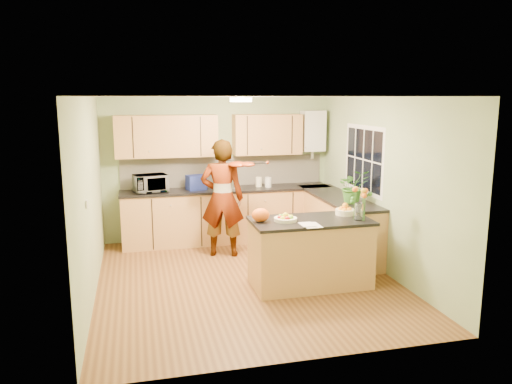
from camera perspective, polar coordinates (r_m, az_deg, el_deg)
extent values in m
plane|color=brown|center=(7.04, -1.11, -9.97)|extent=(4.50, 4.50, 0.00)
cube|color=silver|center=(6.58, -1.19, 10.84)|extent=(4.00, 4.50, 0.02)
cube|color=gray|center=(8.88, -4.32, 2.70)|extent=(4.00, 0.02, 2.50)
cube|color=gray|center=(4.58, 5.01, -4.98)|extent=(4.00, 0.02, 2.50)
cube|color=gray|center=(6.57, -18.44, -0.69)|extent=(0.02, 4.50, 2.50)
cube|color=gray|center=(7.39, 14.18, 0.76)|extent=(0.02, 4.50, 2.50)
cube|color=#B9894A|center=(8.75, -3.27, -2.74)|extent=(3.60, 0.60, 0.90)
cube|color=black|center=(8.65, -3.29, 0.28)|extent=(3.64, 0.62, 0.04)
cube|color=#B9894A|center=(8.18, 9.28, -3.84)|extent=(0.60, 2.20, 0.90)
cube|color=black|center=(8.07, 9.32, -0.61)|extent=(0.62, 2.24, 0.04)
cube|color=beige|center=(8.89, -3.66, 2.39)|extent=(3.60, 0.02, 0.52)
cube|color=#B9894A|center=(8.54, -10.18, 6.29)|extent=(1.70, 0.34, 0.70)
cube|color=#B9894A|center=(8.83, 1.30, 6.60)|extent=(1.20, 0.34, 0.70)
cube|color=silver|center=(9.09, 6.50, 6.97)|extent=(0.40, 0.30, 0.72)
cylinder|color=#BAB9BE|center=(9.12, 6.45, 4.46)|extent=(0.06, 0.06, 0.20)
cube|color=silver|center=(7.87, 12.21, 3.65)|extent=(0.01, 1.30, 1.05)
cube|color=black|center=(7.87, 12.18, 3.65)|extent=(0.01, 1.18, 0.92)
cube|color=silver|center=(5.97, -18.77, -1.32)|extent=(0.02, 0.09, 0.09)
cylinder|color=#FFEABF|center=(6.87, -1.74, 10.50)|extent=(0.30, 0.30, 0.06)
cylinder|color=silver|center=(6.87, -1.74, 10.75)|extent=(0.10, 0.10, 0.02)
cube|color=#B9894A|center=(6.75, 6.20, -7.04)|extent=(1.54, 0.77, 0.87)
cube|color=black|center=(6.63, 6.28, -3.30)|extent=(1.58, 0.81, 0.04)
cylinder|color=#F8EEC6|center=(6.51, 3.38, -3.14)|extent=(0.30, 0.30, 0.04)
cylinder|color=#F8EEC6|center=(6.95, 10.14, -2.26)|extent=(0.26, 0.26, 0.08)
cylinder|color=silver|center=(6.66, 11.69, -2.20)|extent=(0.12, 0.12, 0.23)
ellipsoid|color=orange|center=(6.45, 0.53, -2.64)|extent=(0.26, 0.23, 0.18)
cube|color=white|center=(6.31, 6.36, -3.78)|extent=(0.21, 0.29, 0.01)
imported|color=tan|center=(7.87, -3.88, -0.70)|extent=(0.77, 0.61, 1.86)
imported|color=silver|center=(8.47, -11.97, 0.98)|extent=(0.60, 0.47, 0.29)
cube|color=navy|center=(8.56, -6.86, 1.09)|extent=(0.36, 0.30, 0.25)
cylinder|color=#BAB9BE|center=(8.64, -2.53, 1.10)|extent=(0.15, 0.15, 0.20)
sphere|color=black|center=(8.62, -2.53, 2.01)|extent=(0.07, 0.07, 0.07)
cylinder|color=#F8EEC6|center=(8.80, 0.31, 1.17)|extent=(0.13, 0.13, 0.17)
cylinder|color=silver|center=(8.74, 1.41, 1.13)|extent=(0.12, 0.12, 0.18)
imported|color=#346D24|center=(7.54, 11.04, 0.64)|extent=(0.50, 0.45, 0.50)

